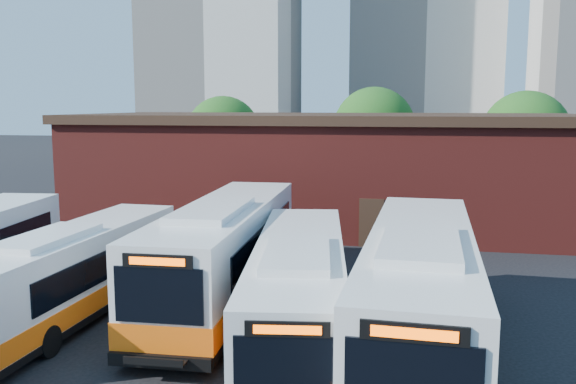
% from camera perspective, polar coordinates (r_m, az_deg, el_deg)
% --- Properties ---
extents(ground, '(220.00, 220.00, 0.00)m').
position_cam_1_polar(ground, '(17.62, -5.16, -15.06)').
color(ground, black).
extents(bus_west, '(2.70, 11.36, 3.07)m').
position_cam_1_polar(bus_west, '(21.24, -19.37, -7.44)').
color(bus_west, silver).
rests_on(bus_west, ground).
extents(bus_midwest, '(3.21, 13.53, 3.66)m').
position_cam_1_polar(bus_midwest, '(21.85, -5.88, -5.85)').
color(bus_midwest, silver).
rests_on(bus_midwest, ground).
extents(bus_mideast, '(4.01, 12.15, 3.26)m').
position_cam_1_polar(bus_mideast, '(17.58, 1.05, -9.93)').
color(bus_mideast, silver).
rests_on(bus_mideast, ground).
extents(bus_east, '(3.33, 13.66, 3.69)m').
position_cam_1_polar(bus_east, '(17.39, 12.20, -9.65)').
color(bus_east, silver).
rests_on(bus_east, ground).
extents(depot_building, '(28.60, 12.60, 6.40)m').
position_cam_1_polar(depot_building, '(36.02, 3.64, 2.29)').
color(depot_building, maroon).
rests_on(depot_building, ground).
extents(tree_west, '(6.00, 6.00, 7.65)m').
position_cam_1_polar(tree_west, '(49.77, -6.08, 5.49)').
color(tree_west, '#382314').
rests_on(tree_west, ground).
extents(tree_mid, '(6.56, 6.56, 8.36)m').
position_cam_1_polar(tree_mid, '(49.64, 8.05, 5.95)').
color(tree_mid, '#382314').
rests_on(tree_mid, ground).
extents(tree_east, '(6.24, 6.24, 7.96)m').
position_cam_1_polar(tree_east, '(47.34, 21.32, 5.07)').
color(tree_east, '#382314').
rests_on(tree_east, ground).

